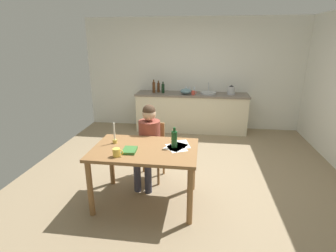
{
  "coord_description": "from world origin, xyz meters",
  "views": [
    {
      "loc": [
        0.26,
        -3.77,
        2.06
      ],
      "look_at": [
        -0.24,
        -0.1,
        0.85
      ],
      "focal_mm": 27.75,
      "sensor_mm": 36.0,
      "label": 1
    }
  ],
  "objects_px": {
    "bottle_vinegar": "(158,87)",
    "wine_glass_near_sink": "(194,88)",
    "sink_unit": "(208,93)",
    "chair_at_table": "(151,148)",
    "bottle_oil": "(154,87)",
    "bottle_wine_red": "(163,88)",
    "dining_table": "(145,156)",
    "person_seated": "(148,140)",
    "book_magazine": "(130,150)",
    "coffee_mug": "(117,152)",
    "wine_glass_back_left": "(186,88)",
    "wine_bottle_on_table": "(174,139)",
    "mixing_bowl": "(186,91)",
    "candlestick": "(115,138)",
    "stovetop_kettle": "(231,90)",
    "wine_glass_by_kettle": "(189,88)",
    "teacup_on_counter": "(193,93)"
  },
  "relations": [
    {
      "from": "bottle_vinegar",
      "to": "wine_glass_near_sink",
      "type": "xyz_separation_m",
      "value": [
        0.85,
        0.09,
        -0.01
      ]
    },
    {
      "from": "sink_unit",
      "to": "chair_at_table",
      "type": "bearing_deg",
      "value": -110.39
    },
    {
      "from": "chair_at_table",
      "to": "wine_glass_near_sink",
      "type": "xyz_separation_m",
      "value": [
        0.55,
        2.51,
        0.52
      ]
    },
    {
      "from": "bottle_oil",
      "to": "bottle_wine_red",
      "type": "height_order",
      "value": "bottle_oil"
    },
    {
      "from": "dining_table",
      "to": "person_seated",
      "type": "relative_size",
      "value": 1.11
    },
    {
      "from": "person_seated",
      "to": "bottle_wine_red",
      "type": "xyz_separation_m",
      "value": [
        -0.16,
        2.47,
        0.33
      ]
    },
    {
      "from": "person_seated",
      "to": "book_magazine",
      "type": "bearing_deg",
      "value": -97.87
    },
    {
      "from": "coffee_mug",
      "to": "wine_glass_back_left",
      "type": "xyz_separation_m",
      "value": [
        0.56,
        3.48,
        0.19
      ]
    },
    {
      "from": "book_magazine",
      "to": "wine_bottle_on_table",
      "type": "xyz_separation_m",
      "value": [
        0.53,
        0.21,
        0.1
      ]
    },
    {
      "from": "wine_bottle_on_table",
      "to": "wine_glass_near_sink",
      "type": "bearing_deg",
      "value": 87.71
    },
    {
      "from": "mixing_bowl",
      "to": "wine_glass_near_sink",
      "type": "xyz_separation_m",
      "value": [
        0.18,
        0.21,
        0.05
      ]
    },
    {
      "from": "chair_at_table",
      "to": "coffee_mug",
      "type": "xyz_separation_m",
      "value": [
        -0.21,
        -0.97,
        0.34
      ]
    },
    {
      "from": "person_seated",
      "to": "coffee_mug",
      "type": "distance_m",
      "value": 0.85
    },
    {
      "from": "bottle_oil",
      "to": "wine_glass_near_sink",
      "type": "bearing_deg",
      "value": 10.09
    },
    {
      "from": "bottle_vinegar",
      "to": "bottle_wine_red",
      "type": "relative_size",
      "value": 1.05
    },
    {
      "from": "candlestick",
      "to": "mixing_bowl",
      "type": "bearing_deg",
      "value": 75.53
    },
    {
      "from": "book_magazine",
      "to": "stovetop_kettle",
      "type": "xyz_separation_m",
      "value": [
        1.49,
        3.17,
        0.21
      ]
    },
    {
      "from": "wine_glass_by_kettle",
      "to": "bottle_oil",
      "type": "bearing_deg",
      "value": -168.52
    },
    {
      "from": "chair_at_table",
      "to": "person_seated",
      "type": "xyz_separation_m",
      "value": [
        -0.01,
        -0.15,
        0.19
      ]
    },
    {
      "from": "person_seated",
      "to": "coffee_mug",
      "type": "xyz_separation_m",
      "value": [
        -0.2,
        -0.82,
        0.14
      ]
    },
    {
      "from": "candlestick",
      "to": "wine_bottle_on_table",
      "type": "relative_size",
      "value": 1.07
    },
    {
      "from": "candlestick",
      "to": "teacup_on_counter",
      "type": "height_order",
      "value": "candlestick"
    },
    {
      "from": "bottle_wine_red",
      "to": "mixing_bowl",
      "type": "height_order",
      "value": "bottle_wine_red"
    },
    {
      "from": "bottle_oil",
      "to": "chair_at_table",
      "type": "bearing_deg",
      "value": -80.39
    },
    {
      "from": "wine_bottle_on_table",
      "to": "wine_glass_back_left",
      "type": "height_order",
      "value": "wine_glass_back_left"
    },
    {
      "from": "book_magazine",
      "to": "wine_bottle_on_table",
      "type": "height_order",
      "value": "wine_bottle_on_table"
    },
    {
      "from": "wine_glass_by_kettle",
      "to": "teacup_on_counter",
      "type": "bearing_deg",
      "value": -70.33
    },
    {
      "from": "wine_bottle_on_table",
      "to": "bottle_vinegar",
      "type": "bearing_deg",
      "value": 103.47
    },
    {
      "from": "person_seated",
      "to": "teacup_on_counter",
      "type": "height_order",
      "value": "person_seated"
    },
    {
      "from": "bottle_wine_red",
      "to": "wine_glass_back_left",
      "type": "relative_size",
      "value": 1.71
    },
    {
      "from": "mixing_bowl",
      "to": "wine_glass_back_left",
      "type": "relative_size",
      "value": 1.74
    },
    {
      "from": "person_seated",
      "to": "wine_bottle_on_table",
      "type": "bearing_deg",
      "value": -46.11
    },
    {
      "from": "bottle_oil",
      "to": "bottle_wine_red",
      "type": "xyz_separation_m",
      "value": [
        0.22,
        -0.02,
        -0.02
      ]
    },
    {
      "from": "person_seated",
      "to": "bottle_vinegar",
      "type": "distance_m",
      "value": 2.61
    },
    {
      "from": "bottle_vinegar",
      "to": "mixing_bowl",
      "type": "xyz_separation_m",
      "value": [
        0.67,
        -0.12,
        -0.06
      ]
    },
    {
      "from": "bottle_wine_red",
      "to": "dining_table",
      "type": "bearing_deg",
      "value": -85.55
    },
    {
      "from": "sink_unit",
      "to": "teacup_on_counter",
      "type": "distance_m",
      "value": 0.38
    },
    {
      "from": "bottle_wine_red",
      "to": "teacup_on_counter",
      "type": "distance_m",
      "value": 0.72
    },
    {
      "from": "wine_glass_back_left",
      "to": "person_seated",
      "type": "bearing_deg",
      "value": -97.72
    },
    {
      "from": "sink_unit",
      "to": "bottle_vinegar",
      "type": "distance_m",
      "value": 1.18
    },
    {
      "from": "dining_table",
      "to": "sink_unit",
      "type": "height_order",
      "value": "sink_unit"
    },
    {
      "from": "dining_table",
      "to": "wine_glass_near_sink",
      "type": "bearing_deg",
      "value": 81.3
    },
    {
      "from": "candlestick",
      "to": "teacup_on_counter",
      "type": "relative_size",
      "value": 2.51
    },
    {
      "from": "coffee_mug",
      "to": "wine_glass_by_kettle",
      "type": "distance_m",
      "value": 3.54
    },
    {
      "from": "sink_unit",
      "to": "bottle_oil",
      "type": "distance_m",
      "value": 1.28
    },
    {
      "from": "bottle_vinegar",
      "to": "sink_unit",
      "type": "bearing_deg",
      "value": -2.54
    },
    {
      "from": "chair_at_table",
      "to": "sink_unit",
      "type": "bearing_deg",
      "value": 69.61
    },
    {
      "from": "candlestick",
      "to": "teacup_on_counter",
      "type": "xyz_separation_m",
      "value": [
        0.91,
        2.78,
        0.09
      ]
    },
    {
      "from": "mixing_bowl",
      "to": "stovetop_kettle",
      "type": "xyz_separation_m",
      "value": [
        1.02,
        0.06,
        0.04
      ]
    },
    {
      "from": "dining_table",
      "to": "person_seated",
      "type": "xyz_separation_m",
      "value": [
        -0.07,
        0.53,
        0.02
      ]
    }
  ]
}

